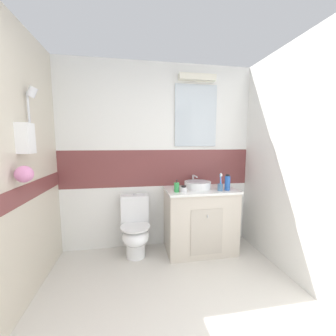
# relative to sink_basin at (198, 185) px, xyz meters

# --- Properties ---
(ground_plane) EXTENTS (3.20, 3.48, 0.04)m
(ground_plane) POSITION_rel_sink_basin_xyz_m (-0.48, -0.96, -0.92)
(ground_plane) COLOR beige
(wall_back_tiled) EXTENTS (3.20, 0.20, 2.50)m
(wall_back_tiled) POSITION_rel_sink_basin_xyz_m (-0.47, 0.29, 0.36)
(wall_back_tiled) COLOR white
(wall_back_tiled) RESTS_ON ground_plane
(wall_right_plain) EXTENTS (0.10, 3.48, 2.50)m
(wall_right_plain) POSITION_rel_sink_basin_xyz_m (0.87, -0.96, 0.35)
(wall_right_plain) COLOR white
(wall_right_plain) RESTS_ON ground_plane
(vanity_cabinet) EXTENTS (0.92, 0.55, 0.85)m
(vanity_cabinet) POSITION_rel_sink_basin_xyz_m (0.03, -0.02, -0.47)
(vanity_cabinet) COLOR beige
(vanity_cabinet) RESTS_ON ground_plane
(sink_basin) EXTENTS (0.35, 0.39, 0.16)m
(sink_basin) POSITION_rel_sink_basin_xyz_m (0.00, 0.00, 0.00)
(sink_basin) COLOR white
(sink_basin) RESTS_ON vanity_cabinet
(toilet) EXTENTS (0.37, 0.50, 0.78)m
(toilet) POSITION_rel_sink_basin_xyz_m (-0.82, -0.00, -0.54)
(toilet) COLOR white
(toilet) RESTS_ON ground_plane
(toothbrush_cup) EXTENTS (0.07, 0.07, 0.23)m
(toothbrush_cup) POSITION_rel_sink_basin_xyz_m (0.24, -0.18, 0.01)
(toothbrush_cup) COLOR #4C7299
(toothbrush_cup) RESTS_ON vanity_cabinet
(soap_dispenser) EXTENTS (0.06, 0.06, 0.16)m
(soap_dispenser) POSITION_rel_sink_basin_xyz_m (-0.31, -0.15, 0.01)
(soap_dispenser) COLOR green
(soap_dispenser) RESTS_ON vanity_cabinet
(mouthwash_bottle) EXTENTS (0.07, 0.07, 0.20)m
(mouthwash_bottle) POSITION_rel_sink_basin_xyz_m (0.34, -0.16, 0.05)
(mouthwash_bottle) COLOR #2659B2
(mouthwash_bottle) RESTS_ON vanity_cabinet
(hair_gel_jar) EXTENTS (0.08, 0.08, 0.08)m
(hair_gel_jar) POSITION_rel_sink_basin_xyz_m (-0.23, -0.18, -0.01)
(hair_gel_jar) COLOR white
(hair_gel_jar) RESTS_ON vanity_cabinet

